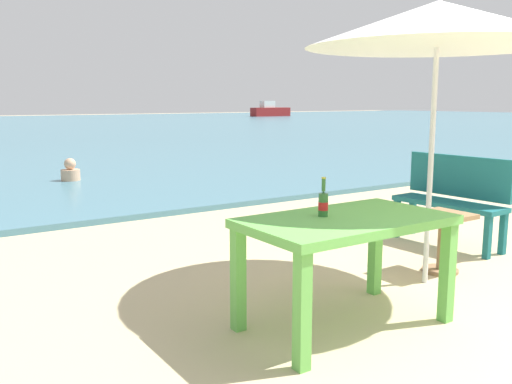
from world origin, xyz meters
TOP-DOWN VIEW (x-y plane):
  - picnic_table_green at (-1.21, 1.02)m, footprint 1.40×0.80m
  - beer_bottle_amber at (-1.32, 1.12)m, footprint 0.07×0.07m
  - patio_umbrella at (-0.01, 1.31)m, footprint 2.10×2.10m
  - side_table_wood at (0.34, 1.43)m, footprint 0.44×0.44m
  - bench_teal_center at (1.23, 2.00)m, footprint 0.42×1.22m
  - swimmer_person at (-0.95, 8.57)m, footprint 0.34×0.34m
  - boat_sailboat at (26.21, 40.62)m, footprint 3.85×1.05m

SIDE VIEW (x-z plane):
  - swimmer_person at x=-0.95m, z-range 0.03..0.44m
  - side_table_wood at x=0.34m, z-range 0.08..0.62m
  - bench_teal_center at x=1.23m, z-range 0.07..1.02m
  - boat_sailboat at x=26.21m, z-range -0.12..1.28m
  - picnic_table_green at x=-1.21m, z-range 0.27..1.03m
  - beer_bottle_amber at x=-1.32m, z-range 0.72..0.99m
  - patio_umbrella at x=-0.01m, z-range 0.97..3.27m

